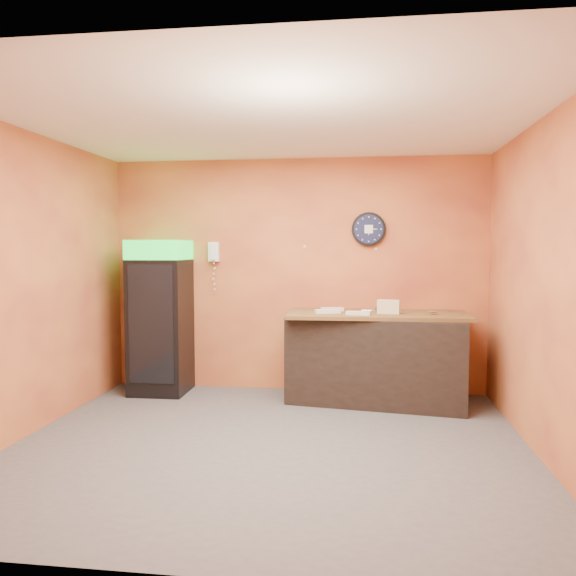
# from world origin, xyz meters

# --- Properties ---
(floor) EXTENTS (4.50, 4.50, 0.00)m
(floor) POSITION_xyz_m (0.00, 0.00, 0.00)
(floor) COLOR #47474C
(floor) RESTS_ON ground
(back_wall) EXTENTS (4.50, 0.02, 2.80)m
(back_wall) POSITION_xyz_m (0.00, 2.00, 1.40)
(back_wall) COLOR orange
(back_wall) RESTS_ON floor
(left_wall) EXTENTS (0.02, 4.00, 2.80)m
(left_wall) POSITION_xyz_m (-2.25, 0.00, 1.40)
(left_wall) COLOR orange
(left_wall) RESTS_ON floor
(right_wall) EXTENTS (0.02, 4.00, 2.80)m
(right_wall) POSITION_xyz_m (2.25, 0.00, 1.40)
(right_wall) COLOR orange
(right_wall) RESTS_ON floor
(ceiling) EXTENTS (4.50, 4.00, 0.02)m
(ceiling) POSITION_xyz_m (0.00, 0.00, 2.80)
(ceiling) COLOR white
(ceiling) RESTS_ON back_wall
(beverage_cooler) EXTENTS (0.65, 0.66, 1.82)m
(beverage_cooler) POSITION_xyz_m (-1.59, 1.61, 0.89)
(beverage_cooler) COLOR black
(beverage_cooler) RESTS_ON floor
(prep_counter) EXTENTS (2.04, 1.13, 0.97)m
(prep_counter) POSITION_xyz_m (0.97, 1.57, 0.48)
(prep_counter) COLOR black
(prep_counter) RESTS_ON floor
(wall_clock) EXTENTS (0.40, 0.06, 0.40)m
(wall_clock) POSITION_xyz_m (0.86, 1.97, 1.95)
(wall_clock) COLOR black
(wall_clock) RESTS_ON back_wall
(wall_phone) EXTENTS (0.13, 0.11, 0.24)m
(wall_phone) POSITION_xyz_m (-1.01, 1.95, 1.68)
(wall_phone) COLOR white
(wall_phone) RESTS_ON back_wall
(butcher_paper) EXTENTS (2.01, 0.92, 0.04)m
(butcher_paper) POSITION_xyz_m (0.97, 1.57, 0.99)
(butcher_paper) COLOR brown
(butcher_paper) RESTS_ON prep_counter
(sub_roll_stack) EXTENTS (0.26, 0.14, 0.15)m
(sub_roll_stack) POSITION_xyz_m (1.08, 1.48, 1.08)
(sub_roll_stack) COLOR beige
(sub_roll_stack) RESTS_ON butcher_paper
(wrapped_sandwich_left) EXTENTS (0.30, 0.19, 0.04)m
(wrapped_sandwich_left) POSITION_xyz_m (0.41, 1.46, 1.03)
(wrapped_sandwich_left) COLOR silver
(wrapped_sandwich_left) RESTS_ON butcher_paper
(wrapped_sandwich_mid) EXTENTS (0.27, 0.13, 0.04)m
(wrapped_sandwich_mid) POSITION_xyz_m (0.75, 1.34, 1.03)
(wrapped_sandwich_mid) COLOR silver
(wrapped_sandwich_mid) RESTS_ON butcher_paper
(wrapped_sandwich_right) EXTENTS (0.28, 0.16, 0.04)m
(wrapped_sandwich_right) POSITION_xyz_m (0.45, 1.70, 1.03)
(wrapped_sandwich_right) COLOR silver
(wrapped_sandwich_right) RESTS_ON butcher_paper
(kitchen_tool) EXTENTS (0.06, 0.06, 0.06)m
(kitchen_tool) POSITION_xyz_m (0.93, 1.69, 1.04)
(kitchen_tool) COLOR silver
(kitchen_tool) RESTS_ON butcher_paper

